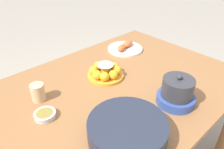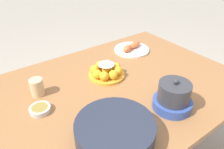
% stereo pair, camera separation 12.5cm
% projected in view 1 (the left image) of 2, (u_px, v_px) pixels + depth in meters
% --- Properties ---
extents(dining_table, '(1.39, 1.02, 0.70)m').
position_uv_depth(dining_table, '(119.00, 96.00, 1.28)').
color(dining_table, '#936038').
rests_on(dining_table, ground_plane).
extents(cake_plate, '(0.21, 0.21, 0.09)m').
position_uv_depth(cake_plate, '(105.00, 72.00, 1.28)').
color(cake_plate, gold).
rests_on(cake_plate, dining_table).
extents(serving_bowl, '(0.33, 0.33, 0.09)m').
position_uv_depth(serving_bowl, '(127.00, 129.00, 0.88)').
color(serving_bowl, '#232838').
rests_on(serving_bowl, dining_table).
extents(sauce_bowl, '(0.10, 0.10, 0.02)m').
position_uv_depth(sauce_bowl, '(45.00, 115.00, 1.00)').
color(sauce_bowl, beige).
rests_on(sauce_bowl, dining_table).
extents(seafood_platter, '(0.25, 0.25, 0.06)m').
position_uv_depth(seafood_platter, '(125.00, 48.00, 1.60)').
color(seafood_platter, silver).
rests_on(seafood_platter, dining_table).
extents(cup_near, '(0.07, 0.07, 0.09)m').
position_uv_depth(cup_near, '(38.00, 92.00, 1.09)').
color(cup_near, '#DBB27F').
rests_on(cup_near, dining_table).
extents(warming_pot, '(0.19, 0.19, 0.16)m').
position_uv_depth(warming_pot, '(177.00, 93.00, 1.06)').
color(warming_pot, '#334C99').
rests_on(warming_pot, dining_table).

